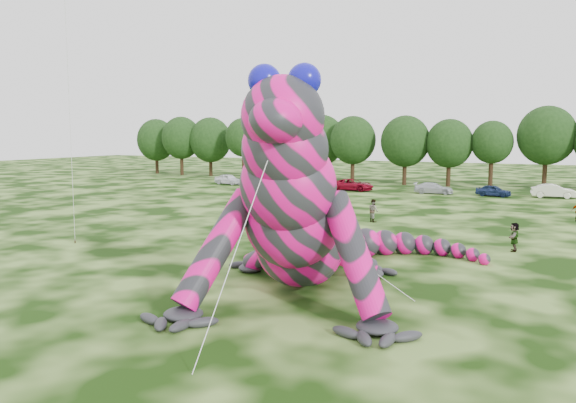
% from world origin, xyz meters
% --- Properties ---
extents(ground, '(240.00, 240.00, 0.00)m').
position_xyz_m(ground, '(0.00, 0.00, 0.00)').
color(ground, '#16330A').
rests_on(ground, ground).
extents(inflatable_gecko, '(20.77, 22.98, 9.75)m').
position_xyz_m(inflatable_gecko, '(-1.77, 4.46, 4.87)').
color(inflatable_gecko, '#E90A80').
rests_on(inflatable_gecko, ground).
extents(tree_0, '(6.91, 6.22, 9.51)m').
position_xyz_m(tree_0, '(-54.56, 59.23, 4.75)').
color(tree_0, black).
rests_on(tree_0, ground).
extents(tree_1, '(6.74, 6.07, 9.81)m').
position_xyz_m(tree_1, '(-48.36, 58.05, 4.90)').
color(tree_1, black).
rests_on(tree_1, ground).
extents(tree_2, '(7.04, 6.34, 9.64)m').
position_xyz_m(tree_2, '(-43.02, 58.76, 4.82)').
color(tree_2, black).
rests_on(tree_2, ground).
extents(tree_3, '(5.81, 5.23, 9.44)m').
position_xyz_m(tree_3, '(-35.72, 57.07, 4.72)').
color(tree_3, black).
rests_on(tree_3, ground).
extents(tree_4, '(6.22, 5.60, 9.06)m').
position_xyz_m(tree_4, '(-29.64, 58.71, 4.53)').
color(tree_4, black).
rests_on(tree_4, ground).
extents(tree_5, '(7.16, 6.44, 9.80)m').
position_xyz_m(tree_5, '(-23.12, 58.44, 4.90)').
color(tree_5, black).
rests_on(tree_5, ground).
extents(tree_6, '(6.52, 5.86, 9.49)m').
position_xyz_m(tree_6, '(-17.56, 56.68, 4.75)').
color(tree_6, black).
rests_on(tree_6, ground).
extents(tree_7, '(6.68, 6.01, 9.48)m').
position_xyz_m(tree_7, '(-10.08, 56.80, 4.74)').
color(tree_7, black).
rests_on(tree_7, ground).
extents(tree_8, '(6.14, 5.53, 8.94)m').
position_xyz_m(tree_8, '(-4.22, 56.99, 4.47)').
color(tree_8, black).
rests_on(tree_8, ground).
extents(tree_9, '(5.27, 4.74, 8.68)m').
position_xyz_m(tree_9, '(1.06, 57.35, 4.34)').
color(tree_9, black).
rests_on(tree_9, ground).
extents(tree_10, '(7.09, 6.38, 10.50)m').
position_xyz_m(tree_10, '(7.40, 58.58, 5.25)').
color(tree_10, black).
rests_on(tree_10, ground).
extents(car_0, '(4.49, 2.51, 1.45)m').
position_xyz_m(car_0, '(-32.16, 46.75, 0.72)').
color(car_0, white).
rests_on(car_0, ground).
extents(car_1, '(4.26, 1.58, 1.39)m').
position_xyz_m(car_1, '(-23.77, 49.29, 0.70)').
color(car_1, black).
rests_on(car_1, ground).
extents(car_2, '(5.31, 2.56, 1.46)m').
position_xyz_m(car_2, '(-13.92, 46.27, 0.73)').
color(car_2, maroon).
rests_on(car_2, ground).
extents(car_3, '(4.67, 2.32, 1.30)m').
position_xyz_m(car_3, '(-4.16, 47.00, 0.65)').
color(car_3, '#B6BAC0').
rests_on(car_3, ground).
extents(car_4, '(4.01, 2.22, 1.29)m').
position_xyz_m(car_4, '(2.49, 47.13, 0.65)').
color(car_4, navy).
rests_on(car_4, ground).
extents(car_5, '(4.72, 2.12, 1.51)m').
position_xyz_m(car_5, '(8.56, 48.54, 0.75)').
color(car_5, white).
rests_on(car_5, ground).
extents(spectator_1, '(1.13, 1.12, 1.84)m').
position_xyz_m(spectator_1, '(-4.29, 23.69, 0.92)').
color(spectator_1, gray).
rests_on(spectator_1, ground).
extents(spectator_4, '(0.63, 0.86, 1.62)m').
position_xyz_m(spectator_4, '(-17.32, 32.12, 0.81)').
color(spectator_4, gray).
rests_on(spectator_4, ground).
extents(spectator_5, '(0.54, 1.63, 1.75)m').
position_xyz_m(spectator_5, '(6.73, 16.51, 0.88)').
color(spectator_5, gray).
rests_on(spectator_5, ground).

